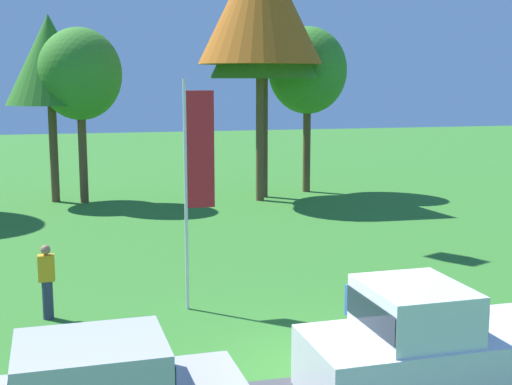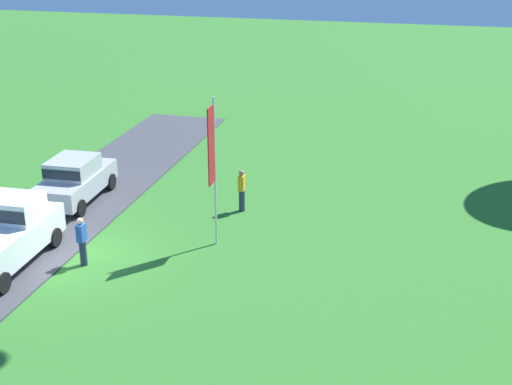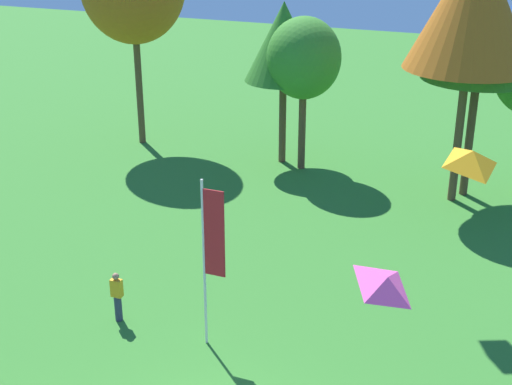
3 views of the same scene
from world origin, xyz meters
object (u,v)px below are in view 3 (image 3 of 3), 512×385
Objects in this scene: kite_diamond_trailing_tail at (472,159)px; flag_banner at (211,244)px; person_on_lawn at (117,296)px; kite_diamond_topmost at (387,283)px; tree_far_right at (483,23)px; tree_far_left at (284,42)px; tree_left_of_center at (474,3)px; tree_lone_near at (304,59)px.

flag_banner is at bearing 151.46° from kite_diamond_trailing_tail.
person_on_lawn is 1.79× the size of kite_diamond_topmost.
kite_diamond_topmost is (0.57, -20.64, -1.33)m from tree_far_right.
tree_far_left is 1.50× the size of flag_banner.
kite_diamond_trailing_tail is (10.80, -19.93, 2.18)m from tree_far_left.
tree_left_of_center reaches higher than tree_far_left.
flag_banner is 6.16× the size of kite_diamond_trailing_tail.
tree_far_left is 0.79× the size of tree_far_right.
tree_lone_near reaches higher than person_on_lawn.
tree_left_of_center is (8.55, 14.13, 7.75)m from person_on_lawn.
tree_lone_near is 8.30m from tree_far_right.
kite_diamond_trailing_tail reaches higher than tree_lone_near.
tree_lone_near is 1.40× the size of flag_banner.
kite_diamond_topmost is (0.97, -19.76, -2.22)m from tree_left_of_center.
tree_far_right is (7.98, -0.41, 2.23)m from tree_lone_near.
person_on_lawn is at bearing 178.78° from flag_banner.
kite_diamond_trailing_tail is at bearing -83.69° from tree_left_of_center.
tree_left_of_center is 1.11× the size of tree_far_right.
tree_lone_near is 21.80m from kite_diamond_trailing_tail.
kite_diamond_trailing_tail is (1.60, -18.97, 0.55)m from tree_far_right.
tree_lone_near is 0.66× the size of tree_left_of_center.
kite_diamond_trailing_tail is at bearing 58.30° from kite_diamond_topmost.
tree_lone_near is 22.74m from kite_diamond_topmost.
person_on_lawn is at bearing -93.59° from tree_lone_near.
kite_diamond_topmost is 2.72m from kite_diamond_trailing_tail.
person_on_lawn is 0.15× the size of tree_left_of_center.
person_on_lawn is 1.96× the size of kite_diamond_trailing_tail.
tree_far_right is at bearing 59.18° from person_on_lawn.
kite_diamond_trailing_tail is at bearing -61.53° from tree_far_left.
flag_banner is 8.80m from kite_diamond_topmost.
flag_banner is 5.63× the size of kite_diamond_topmost.
kite_diamond_trailing_tail is at bearing -20.59° from person_on_lawn.
tree_left_of_center is at bearing -114.56° from tree_far_right.
flag_banner is (3.39, -0.07, 2.53)m from person_on_lawn.
tree_lone_near is at bearing 86.41° from person_on_lawn.
tree_far_right reaches higher than kite_diamond_trailing_tail.
kite_diamond_topmost reaches higher than flag_banner.
kite_diamond_trailing_tail reaches higher than kite_diamond_topmost.
kite_diamond_trailing_tail is (9.58, -19.38, 2.78)m from tree_lone_near.
tree_far_right is at bearing -5.94° from tree_far_left.
person_on_lawn is 13.49m from kite_diamond_trailing_tail.
tree_far_right reaches higher than tree_far_left.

